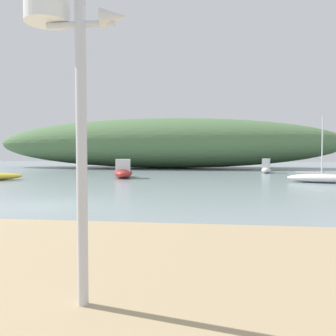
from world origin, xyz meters
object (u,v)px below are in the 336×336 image
(mast_structure, at_px, (60,42))
(motorboat_west_reach, at_px, (266,168))
(sailboat_far_left, at_px, (322,178))
(motorboat_off_point, at_px, (123,171))

(mast_structure, xyz_separation_m, motorboat_west_reach, (6.25, 29.75, -2.65))
(mast_structure, xyz_separation_m, sailboat_far_left, (8.23, 19.58, -2.81))
(sailboat_far_left, bearing_deg, mast_structure, -112.80)
(motorboat_off_point, height_order, sailboat_far_left, sailboat_far_left)
(motorboat_off_point, bearing_deg, motorboat_west_reach, 34.07)
(sailboat_far_left, bearing_deg, motorboat_west_reach, 100.99)
(mast_structure, height_order, motorboat_off_point, mast_structure)
(mast_structure, height_order, motorboat_west_reach, mast_structure)
(motorboat_off_point, xyz_separation_m, sailboat_far_left, (13.29, -2.52, -0.21))
(motorboat_west_reach, xyz_separation_m, sailboat_far_left, (1.98, -10.17, -0.17))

